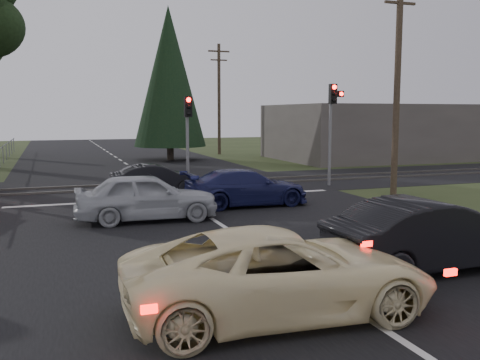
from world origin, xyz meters
name	(u,v)px	position (x,y,z in m)	size (l,w,h in m)	color
ground	(253,246)	(0.00, 0.00, 0.00)	(120.00, 120.00, 0.00)	#2A3618
road	(170,192)	(0.00, 10.00, 0.01)	(14.00, 100.00, 0.01)	black
rail_corridor	(161,186)	(0.00, 12.00, 0.01)	(120.00, 8.00, 0.01)	black
stop_line	(180,198)	(0.00, 8.20, 0.01)	(13.00, 0.35, 0.00)	silver
rail_near	(164,187)	(0.00, 11.20, 0.05)	(120.00, 0.12, 0.10)	#59544C
rail_far	(157,183)	(0.00, 12.80, 0.05)	(120.00, 0.12, 0.10)	#59544C
traffic_signal_right	(333,114)	(7.55, 9.47, 3.31)	(0.68, 0.48, 4.70)	slate
traffic_signal_center	(188,126)	(1.00, 10.68, 2.81)	(0.32, 0.48, 4.10)	slate
utility_pole_near	(397,79)	(8.50, 6.00, 4.73)	(1.80, 0.26, 9.00)	#4C3D2D
utility_pole_mid	(219,97)	(8.50, 30.00, 4.73)	(1.80, 0.26, 9.00)	#4C3D2D
utility_pole_far	(160,103)	(8.50, 55.00, 4.73)	(1.80, 0.26, 9.00)	#4C3D2D
conifer_tree	(169,77)	(3.50, 26.00, 5.99)	(5.20, 5.20, 11.00)	#473D33
building_right	(372,132)	(18.00, 22.00, 2.00)	(14.00, 10.00, 4.00)	#59514C
cream_coupe	(280,273)	(-1.28, -4.54, 0.73)	(2.41, 5.23, 1.45)	#FFEDB6
dark_hatchback	(430,235)	(2.80, -3.25, 0.77)	(1.63, 4.68, 1.54)	black
silver_car	(147,197)	(-1.99, 4.16, 0.75)	(1.78, 4.43, 1.51)	#ABAEB3
blue_sedan	(246,188)	(1.89, 5.68, 0.67)	(1.87, 4.60, 1.33)	#191C4D
dark_car_far	(156,179)	(-0.63, 9.70, 0.62)	(1.31, 3.76, 1.24)	black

